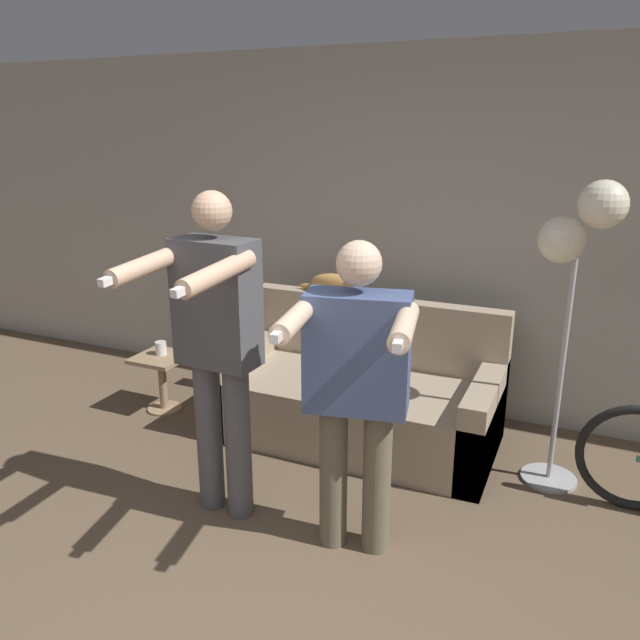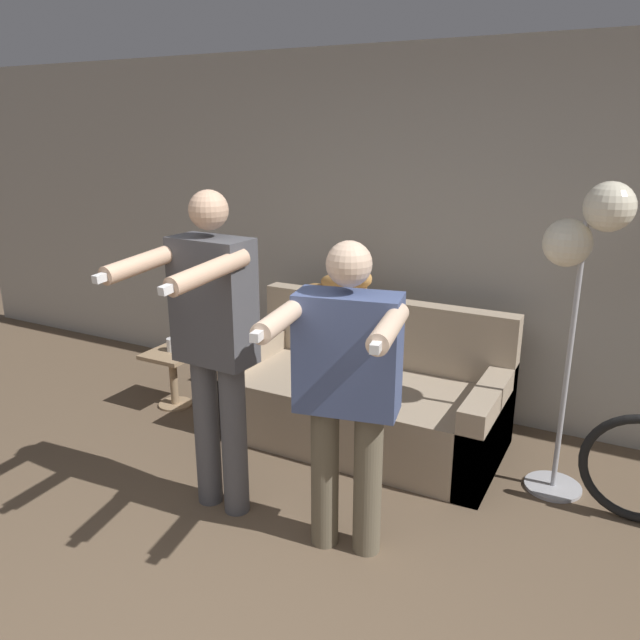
% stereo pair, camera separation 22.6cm
% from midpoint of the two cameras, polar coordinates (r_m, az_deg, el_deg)
% --- Properties ---
extents(wall_back, '(10.00, 0.05, 2.60)m').
position_cam_midpoint_polar(wall_back, '(4.55, 8.81, 7.56)').
color(wall_back, '#B7B2A8').
rests_on(wall_back, ground_plane).
extents(couch, '(1.86, 0.91, 0.90)m').
position_cam_midpoint_polar(couch, '(4.29, 1.98, -7.12)').
color(couch, tan).
rests_on(couch, ground_plane).
extents(person_left, '(0.51, 0.69, 1.76)m').
position_cam_midpoint_polar(person_left, '(3.25, -11.45, -1.71)').
color(person_left, '#56565B').
rests_on(person_left, ground_plane).
extents(person_right, '(0.64, 0.76, 1.58)m').
position_cam_midpoint_polar(person_right, '(2.93, 1.11, -5.55)').
color(person_right, '#6B604C').
rests_on(person_right, ground_plane).
extents(cat, '(0.51, 0.12, 0.18)m').
position_cam_midpoint_polar(cat, '(4.46, 0.19, 3.43)').
color(cat, tan).
rests_on(cat, couch).
extents(floor_lamp, '(0.44, 0.33, 1.79)m').
position_cam_midpoint_polar(floor_lamp, '(3.62, 20.97, 6.46)').
color(floor_lamp, '#B2B2B7').
rests_on(floor_lamp, ground_plane).
extents(side_table, '(0.36, 0.36, 0.43)m').
position_cam_midpoint_polar(side_table, '(4.83, -15.58, -4.63)').
color(side_table, '#A38460').
rests_on(side_table, ground_plane).
extents(cup, '(0.08, 0.08, 0.10)m').
position_cam_midpoint_polar(cup, '(4.80, -15.67, -2.50)').
color(cup, white).
rests_on(cup, side_table).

